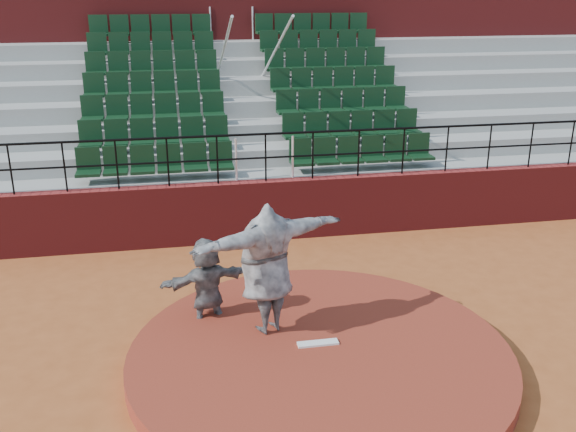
% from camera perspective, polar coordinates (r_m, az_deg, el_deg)
% --- Properties ---
extents(ground, '(90.00, 90.00, 0.00)m').
position_cam_1_polar(ground, '(9.52, 2.86, -13.05)').
color(ground, '#A65225').
rests_on(ground, ground).
extents(pitchers_mound, '(5.50, 5.50, 0.25)m').
position_cam_1_polar(pitchers_mound, '(9.45, 2.87, -12.42)').
color(pitchers_mound, maroon).
rests_on(pitchers_mound, ground).
extents(pitching_rubber, '(0.60, 0.15, 0.03)m').
position_cam_1_polar(pitching_rubber, '(9.51, 2.67, -11.23)').
color(pitching_rubber, white).
rests_on(pitching_rubber, pitchers_mound).
extents(boundary_wall, '(24.00, 0.30, 1.30)m').
position_cam_1_polar(boundary_wall, '(13.67, -1.94, 0.54)').
color(boundary_wall, maroon).
rests_on(boundary_wall, ground).
extents(wall_railing, '(24.04, 0.05, 1.03)m').
position_cam_1_polar(wall_railing, '(13.28, -2.01, 6.16)').
color(wall_railing, black).
rests_on(wall_railing, boundary_wall).
extents(seating_deck, '(24.00, 5.97, 4.63)m').
position_cam_1_polar(seating_deck, '(16.94, -3.88, 7.08)').
color(seating_deck, '#9A9994').
rests_on(seating_deck, ground).
extents(press_box_facade, '(24.00, 3.00, 7.10)m').
position_cam_1_polar(press_box_facade, '(20.52, -5.42, 15.23)').
color(press_box_facade, maroon).
rests_on(press_box_facade, ground).
extents(pitcher, '(2.55, 1.56, 2.02)m').
position_cam_1_polar(pitcher, '(9.43, -1.92, -4.65)').
color(pitcher, black).
rests_on(pitcher, pitchers_mound).
extents(fielder, '(1.49, 0.80, 1.53)m').
position_cam_1_polar(fielder, '(10.13, -7.23, -6.08)').
color(fielder, black).
rests_on(fielder, ground).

